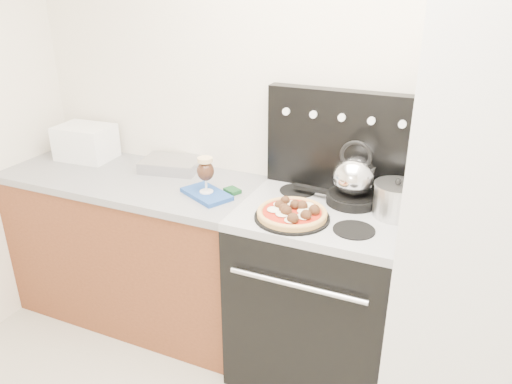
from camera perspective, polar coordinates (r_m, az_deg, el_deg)
The scene contains 16 objects.
room_shell at distance 1.48m, azimuth -4.45°, elevation -3.45°, with size 3.52×3.01×2.52m.
base_cabinet at distance 3.04m, azimuth -13.18°, elevation -6.43°, with size 1.45×0.60×0.86m, color brown.
countertop at distance 2.84m, azimuth -14.01°, elevation 1.44°, with size 1.48×0.63×0.04m, color gray.
stove_body at distance 2.58m, azimuth 7.12°, elevation -11.62°, with size 0.76×0.65×0.88m, color black.
cooktop at distance 2.35m, azimuth 7.68°, elevation -2.40°, with size 0.76×0.65×0.04m, color #ADADB2.
backguard at distance 2.49m, azimuth 9.84°, elevation 5.76°, with size 0.76×0.08×0.50m, color black.
fridge at distance 2.24m, azimuth 25.01°, elevation -4.48°, with size 0.64×0.68×1.90m, color silver.
toaster_oven at distance 3.16m, azimuth -18.88°, elevation 5.41°, with size 0.32×0.24×0.20m, color white.
foil_sheet at distance 2.87m, azimuth -9.67°, elevation 3.13°, with size 0.32×0.23×0.06m, color silver.
oven_mitt at distance 2.51m, azimuth -5.67°, elevation -0.24°, with size 0.26×0.15×0.02m, color #204795.
beer_glass at distance 2.47m, azimuth -5.77°, elevation 1.97°, with size 0.09×0.09×0.19m, color #361D12, non-canonical shape.
pizza_pan at distance 2.23m, azimuth 4.13°, elevation -2.89°, with size 0.34×0.34×0.01m, color black.
pizza at distance 2.22m, azimuth 4.15°, elevation -2.26°, with size 0.31×0.31×0.04m, color #F0A56B, non-canonical shape.
skillet at distance 2.41m, azimuth 10.93°, elevation -0.75°, with size 0.25×0.25×0.04m, color black.
tea_kettle at distance 2.36m, azimuth 11.18°, elevation 2.19°, with size 0.20×0.20×0.22m, color white, non-canonical shape.
stock_pot at distance 2.31m, azimuth 15.71°, elevation -1.01°, with size 0.20×0.20×0.15m, color silver.
Camera 1 is at (0.63, -0.86, 1.92)m, focal length 35.00 mm.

